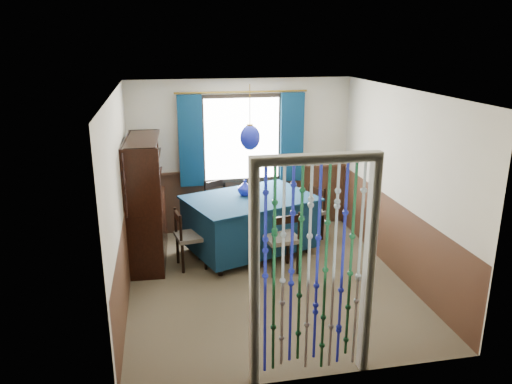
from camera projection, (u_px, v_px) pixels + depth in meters
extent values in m
plane|color=brown|center=(267.00, 281.00, 6.65)|extent=(4.00, 4.00, 0.00)
plane|color=silver|center=(268.00, 91.00, 5.90)|extent=(4.00, 4.00, 0.00)
plane|color=beige|center=(241.00, 156.00, 8.15)|extent=(3.60, 0.00, 3.60)
plane|color=beige|center=(315.00, 258.00, 4.40)|extent=(3.60, 0.00, 3.60)
plane|color=beige|center=(120.00, 201.00, 5.95)|extent=(0.00, 4.00, 4.00)
plane|color=beige|center=(400.00, 184.00, 6.60)|extent=(0.00, 4.00, 4.00)
plane|color=#45291A|center=(242.00, 200.00, 8.36)|extent=(3.60, 0.00, 3.60)
plane|color=#45291A|center=(312.00, 331.00, 4.64)|extent=(3.60, 0.00, 3.60)
plane|color=#45291A|center=(126.00, 258.00, 6.17)|extent=(0.00, 4.00, 4.00)
plane|color=#45291A|center=(394.00, 237.00, 6.82)|extent=(0.00, 4.00, 4.00)
cube|color=black|center=(242.00, 139.00, 8.01)|extent=(1.32, 0.12, 1.42)
cube|color=#0C2942|center=(250.00, 222.00, 7.42)|extent=(2.03, 1.69, 0.72)
cube|color=#0C2942|center=(250.00, 198.00, 7.31)|extent=(2.11, 1.77, 0.03)
cylinder|color=black|center=(220.00, 270.00, 6.80)|extent=(0.07, 0.07, 0.14)
cylinder|color=black|center=(308.00, 248.00, 7.52)|extent=(0.07, 0.07, 0.14)
cylinder|color=black|center=(193.00, 247.00, 7.56)|extent=(0.07, 0.07, 0.14)
cylinder|color=black|center=(275.00, 229.00, 8.28)|extent=(0.07, 0.07, 0.14)
cylinder|color=black|center=(273.00, 262.00, 6.69)|extent=(0.04, 0.04, 0.45)
cylinder|color=black|center=(298.00, 258.00, 6.81)|extent=(0.04, 0.04, 0.45)
cylinder|color=black|center=(264.00, 252.00, 6.99)|extent=(0.04, 0.04, 0.45)
cylinder|color=black|center=(288.00, 249.00, 7.11)|extent=(0.04, 0.04, 0.45)
cube|color=#5B5549|center=(281.00, 238.00, 6.82)|extent=(0.51, 0.49, 0.06)
cube|color=black|center=(287.00, 220.00, 6.56)|extent=(0.39, 0.10, 0.10)
cylinder|color=black|center=(274.00, 231.00, 6.54)|extent=(0.04, 0.04, 0.44)
cylinder|color=black|center=(299.00, 228.00, 6.66)|extent=(0.04, 0.04, 0.44)
cylinder|color=black|center=(225.00, 217.00, 8.36)|extent=(0.05, 0.05, 0.47)
cylinder|color=black|center=(207.00, 222.00, 8.13)|extent=(0.05, 0.05, 0.47)
cylinder|color=black|center=(239.00, 222.00, 8.11)|extent=(0.05, 0.05, 0.47)
cylinder|color=black|center=(220.00, 228.00, 7.87)|extent=(0.05, 0.05, 0.47)
cube|color=#5B5549|center=(222.00, 207.00, 8.04)|extent=(0.61, 0.61, 0.06)
cube|color=black|center=(215.00, 184.00, 8.07)|extent=(0.37, 0.23, 0.10)
cylinder|color=black|center=(224.00, 190.00, 8.23)|extent=(0.04, 0.04, 0.46)
cylinder|color=black|center=(206.00, 195.00, 8.00)|extent=(0.04, 0.04, 0.46)
cylinder|color=black|center=(178.00, 249.00, 7.13)|extent=(0.04, 0.04, 0.43)
cylinder|color=black|center=(183.00, 259.00, 6.83)|extent=(0.04, 0.04, 0.43)
cylinder|color=black|center=(199.00, 246.00, 7.24)|extent=(0.04, 0.04, 0.43)
cylinder|color=black|center=(205.00, 255.00, 6.93)|extent=(0.04, 0.04, 0.43)
cube|color=#5B5549|center=(191.00, 236.00, 6.96)|extent=(0.46, 0.48, 0.06)
cube|color=black|center=(178.00, 217.00, 6.81)|extent=(0.10, 0.36, 0.10)
cylinder|color=black|center=(176.00, 222.00, 7.00)|extent=(0.04, 0.04, 0.42)
cylinder|color=black|center=(181.00, 230.00, 6.70)|extent=(0.04, 0.04, 0.42)
cylinder|color=black|center=(322.00, 227.00, 7.96)|extent=(0.04, 0.04, 0.43)
cylinder|color=black|center=(308.00, 221.00, 8.22)|extent=(0.04, 0.04, 0.43)
cylinder|color=black|center=(307.00, 231.00, 7.77)|extent=(0.04, 0.04, 0.43)
cylinder|color=black|center=(293.00, 225.00, 8.04)|extent=(0.04, 0.04, 0.43)
cube|color=#5B5549|center=(308.00, 212.00, 7.92)|extent=(0.54, 0.55, 0.06)
cube|color=black|center=(317.00, 191.00, 7.93)|extent=(0.19, 0.35, 0.10)
cylinder|color=black|center=(324.00, 201.00, 7.83)|extent=(0.04, 0.04, 0.42)
cylinder|color=black|center=(309.00, 196.00, 8.10)|extent=(0.04, 0.04, 0.42)
cube|color=black|center=(148.00, 230.00, 7.19)|extent=(0.54, 1.39, 0.90)
cube|color=black|center=(143.00, 183.00, 6.31)|extent=(0.43, 0.07, 0.90)
cube|color=black|center=(145.00, 159.00, 7.54)|extent=(0.43, 0.07, 0.90)
cube|color=black|center=(142.00, 140.00, 6.80)|extent=(0.49, 1.39, 0.04)
cube|color=black|center=(128.00, 171.00, 6.88)|extent=(0.10, 1.35, 0.90)
cube|color=black|center=(147.00, 179.00, 6.97)|extent=(0.44, 1.31, 0.02)
cube|color=black|center=(146.00, 159.00, 6.88)|extent=(0.44, 1.31, 0.02)
cylinder|color=olive|center=(250.00, 111.00, 6.93)|extent=(0.01, 0.01, 0.74)
ellipsoid|color=#171F9E|center=(250.00, 138.00, 7.04)|extent=(0.29, 0.29, 0.36)
cylinder|color=olive|center=(250.00, 125.00, 6.98)|extent=(0.09, 0.09, 0.03)
imported|color=#171F9E|center=(245.00, 188.00, 7.38)|extent=(0.26, 0.26, 0.21)
imported|color=beige|center=(148.00, 183.00, 6.67)|extent=(0.23, 0.23, 0.05)
imported|color=beige|center=(150.00, 189.00, 7.33)|extent=(0.21, 0.21, 0.17)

